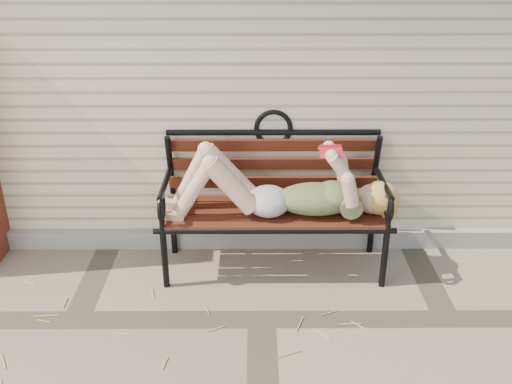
{
  "coord_description": "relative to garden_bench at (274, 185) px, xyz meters",
  "views": [
    {
      "loc": [
        -0.05,
        -3.11,
        2.41
      ],
      "look_at": [
        -0.04,
        0.54,
        0.69
      ],
      "focal_mm": 40.0,
      "sensor_mm": 36.0,
      "label": 1
    }
  ],
  "objects": [
    {
      "name": "ground",
      "position": [
        -0.1,
        -0.75,
        -0.65
      ],
      "size": [
        80.0,
        80.0,
        0.0
      ],
      "primitive_type": "plane",
      "color": "gray",
      "rests_on": "ground"
    },
    {
      "name": "house_wall",
      "position": [
        -0.1,
        2.25,
        0.85
      ],
      "size": [
        8.0,
        4.0,
        3.0
      ],
      "primitive_type": "cube",
      "color": "beige",
      "rests_on": "ground"
    },
    {
      "name": "foundation_strip",
      "position": [
        -0.1,
        0.22,
        -0.58
      ],
      "size": [
        8.0,
        0.1,
        0.15
      ],
      "primitive_type": "cube",
      "color": "gray",
      "rests_on": "ground"
    },
    {
      "name": "garden_bench",
      "position": [
        0.0,
        0.0,
        0.0
      ],
      "size": [
        1.8,
        0.71,
        1.16
      ],
      "color": "black",
      "rests_on": "ground"
    },
    {
      "name": "reading_woman",
      "position": [
        0.01,
        -0.14,
        0.04
      ],
      "size": [
        1.69,
        0.38,
        0.53
      ],
      "color": "#0A404C",
      "rests_on": "ground"
    },
    {
      "name": "straw_scatter",
      "position": [
        -0.91,
        -0.89,
        -0.65
      ],
      "size": [
        3.03,
        1.8,
        0.01
      ],
      "color": "tan",
      "rests_on": "ground"
    }
  ]
}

